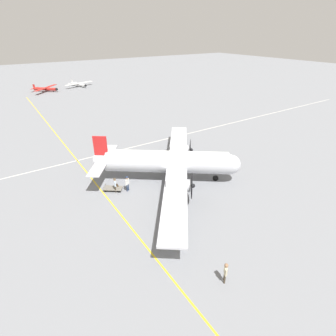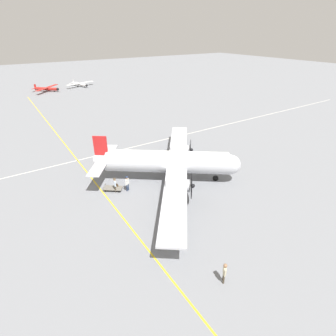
{
  "view_description": "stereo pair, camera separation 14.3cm",
  "coord_description": "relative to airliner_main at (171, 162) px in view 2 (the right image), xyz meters",
  "views": [
    {
      "loc": [
        23.84,
        -15.76,
        16.71
      ],
      "look_at": [
        0.0,
        0.0,
        1.6
      ],
      "focal_mm": 28.0,
      "sensor_mm": 36.0,
      "label": 1
    },
    {
      "loc": [
        23.92,
        -15.64,
        16.71
      ],
      "look_at": [
        0.0,
        0.0,
        1.6
      ],
      "focal_mm": 28.0,
      "sensor_mm": 36.0,
      "label": 2
    }
  ],
  "objects": [
    {
      "name": "apron_line_northsouth",
      "position": [
        -11.92,
        -0.32,
        -2.45
      ],
      "size": [
        0.16,
        120.0,
        0.01
      ],
      "color": "silver",
      "rests_on": "ground_plane"
    },
    {
      "name": "ground_plane",
      "position": [
        -0.24,
        -0.32,
        -2.46
      ],
      "size": [
        300.0,
        300.0,
        0.0
      ],
      "primitive_type": "plane",
      "color": "slate"
    },
    {
      "name": "suitcase_near_door",
      "position": [
        -1.75,
        -6.53,
        -2.17
      ],
      "size": [
        0.4,
        0.14,
        0.61
      ],
      "color": "#47331E",
      "rests_on": "ground_plane"
    },
    {
      "name": "passenger_boarding",
      "position": [
        -0.6,
        -5.72,
        -1.27
      ],
      "size": [
        0.43,
        0.57,
        1.89
      ],
      "rotation": [
        0.0,
        0.0,
        2.07
      ],
      "color": "navy",
      "rests_on": "ground_plane"
    },
    {
      "name": "light_aircraft_distant",
      "position": [
        -67.09,
        8.62,
        -1.63
      ],
      "size": [
        7.78,
        10.11,
        2.0
      ],
      "rotation": [
        0.0,
        0.0,
        0.35
      ],
      "color": "white",
      "rests_on": "ground_plane"
    },
    {
      "name": "apron_line_eastwest",
      "position": [
        -0.24,
        -8.33,
        -2.45
      ],
      "size": [
        120.0,
        0.16,
        0.01
      ],
      "color": "gold",
      "rests_on": "ground_plane"
    },
    {
      "name": "airliner_main",
      "position": [
        0.0,
        0.0,
        0.0
      ],
      "size": [
        23.66,
        19.8,
        5.6
      ],
      "rotation": [
        0.0,
        0.0,
        0.93
      ],
      "color": "silver",
      "rests_on": "ground_plane"
    },
    {
      "name": "ramp_agent",
      "position": [
        -1.18,
        -7.0,
        -1.34
      ],
      "size": [
        0.58,
        0.37,
        1.77
      ],
      "rotation": [
        0.0,
        0.0,
        -0.31
      ],
      "color": "#473D2D",
      "rests_on": "ground_plane"
    },
    {
      "name": "crew_foreground",
      "position": [
        14.77,
        -5.2,
        -1.33
      ],
      "size": [
        0.52,
        0.43,
        1.84
      ],
      "rotation": [
        0.0,
        0.0,
        -0.67
      ],
      "color": "#473D2D",
      "rests_on": "ground_plane"
    },
    {
      "name": "baggage_cart",
      "position": [
        -1.65,
        -7.13,
        -2.18
      ],
      "size": [
        2.15,
        2.33,
        0.56
      ],
      "rotation": [
        0.0,
        0.0,
        0.91
      ],
      "color": "#6B665B",
      "rests_on": "ground_plane"
    },
    {
      "name": "light_aircraft_taxiing",
      "position": [
        -64.96,
        -2.12,
        -1.61
      ],
      "size": [
        8.75,
        8.35,
        2.07
      ],
      "rotation": [
        0.0,
        0.0,
        0.83
      ],
      "color": "#B2231E",
      "rests_on": "ground_plane"
    }
  ]
}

